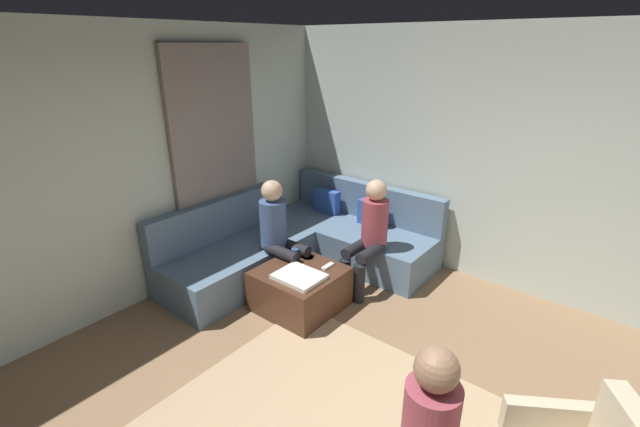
# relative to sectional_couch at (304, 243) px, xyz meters

# --- Properties ---
(wall_back) EXTENTS (6.00, 0.12, 2.70)m
(wall_back) POSITION_rel_sectional_couch_xyz_m (2.08, 1.06, 1.07)
(wall_back) COLOR silver
(wall_back) RESTS_ON ground_plane
(wall_left) EXTENTS (0.12, 6.00, 2.70)m
(wall_left) POSITION_rel_sectional_couch_xyz_m (-0.86, -1.88, 1.07)
(wall_left) COLOR silver
(wall_left) RESTS_ON ground_plane
(curtain_panel) EXTENTS (0.06, 1.10, 2.50)m
(curtain_panel) POSITION_rel_sectional_couch_xyz_m (-0.76, -0.58, 0.97)
(curtain_panel) COLOR gray
(curtain_panel) RESTS_ON ground_plane
(sectional_couch) EXTENTS (2.10, 2.55, 0.87)m
(sectional_couch) POSITION_rel_sectional_couch_xyz_m (0.00, 0.00, 0.00)
(sectional_couch) COLOR slate
(sectional_couch) RESTS_ON ground_plane
(ottoman) EXTENTS (0.76, 0.76, 0.42)m
(ottoman) POSITION_rel_sectional_couch_xyz_m (0.56, -0.71, -0.07)
(ottoman) COLOR #4C2D1E
(ottoman) RESTS_ON ground_plane
(folded_blanket) EXTENTS (0.44, 0.36, 0.04)m
(folded_blanket) POSITION_rel_sectional_couch_xyz_m (0.66, -0.83, 0.16)
(folded_blanket) COLOR white
(folded_blanket) RESTS_ON ottoman
(coffee_mug) EXTENTS (0.08, 0.08, 0.10)m
(coffee_mug) POSITION_rel_sectional_couch_xyz_m (0.34, -0.53, 0.19)
(coffee_mug) COLOR #334C72
(coffee_mug) RESTS_ON ottoman
(game_remote) EXTENTS (0.05, 0.15, 0.02)m
(game_remote) POSITION_rel_sectional_couch_xyz_m (0.74, -0.49, 0.15)
(game_remote) COLOR white
(game_remote) RESTS_ON ottoman
(person_on_couch_back) EXTENTS (0.30, 0.60, 1.20)m
(person_on_couch_back) POSITION_rel_sectional_couch_xyz_m (0.87, 0.06, 0.38)
(person_on_couch_back) COLOR black
(person_on_couch_back) RESTS_ON ground_plane
(person_on_couch_side) EXTENTS (0.60, 0.30, 1.20)m
(person_on_couch_side) POSITION_rel_sectional_couch_xyz_m (0.15, -0.54, 0.38)
(person_on_couch_side) COLOR black
(person_on_couch_side) RESTS_ON ground_plane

